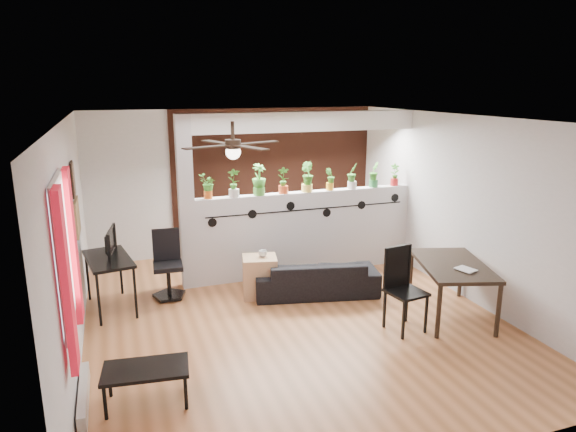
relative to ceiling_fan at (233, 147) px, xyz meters
The scene contains 30 objects.
room_shell 1.33m from the ceiling_fan, 20.56° to the left, with size 6.30×7.10×2.90m.
partition_wall 2.91m from the ceiling_fan, 48.37° to the left, with size 3.60×0.18×1.35m, color #BCBCC1.
ceiling_header 2.41m from the ceiling_fan, 48.37° to the left, with size 3.60×0.18×0.30m, color silver.
pier_column 2.09m from the ceiling_fan, 99.77° to the left, with size 0.22×0.20×2.60m, color #BCBCC1.
brick_panel 3.78m from the ceiling_fan, 63.93° to the left, with size 3.90×0.05×2.60m, color brown.
vine_decal 2.64m from the ceiling_fan, 46.80° to the left, with size 3.31×0.01×0.30m.
window_assembly 2.13m from the ceiling_fan, 152.87° to the right, with size 0.09×1.30×1.55m.
baseboard_heater 2.96m from the ceiling_fan, 152.65° to the right, with size 0.08×1.00×0.18m, color beige.
corkboard 2.38m from the ceiling_fan, 144.85° to the left, with size 0.03×0.60×0.45m, color olive.
framed_art 2.19m from the ceiling_fan, 145.97° to the left, with size 0.03×0.34×0.44m.
ceiling_fan is the anchor object (origin of this frame).
potted_plant_0 1.96m from the ceiling_fan, 89.36° to the left, with size 0.23×0.22×0.37m.
potted_plant_1 1.99m from the ceiling_fan, 77.02° to the left, with size 0.26×0.23×0.44m.
potted_plant_2 2.10m from the ceiling_fan, 65.77° to the left, with size 0.31×0.28×0.48m.
potted_plant_3 2.29m from the ceiling_fan, 56.20° to the left, with size 0.26×0.23×0.42m.
potted_plant_4 2.51m from the ceiling_fan, 48.37° to the left, with size 0.27×0.30×0.48m.
potted_plant_5 2.80m from the ceiling_fan, 42.06° to the left, with size 0.20×0.18×0.36m.
potted_plant_6 3.08m from the ceiling_fan, 36.98° to the left, with size 0.26×0.24×0.41m.
potted_plant_7 3.40m from the ceiling_fan, 32.88° to the left, with size 0.27×0.27×0.42m.
potted_plant_8 3.73m from the ceiling_fan, 29.51° to the left, with size 0.22×0.20×0.38m.
sofa 2.65m from the ceiling_fan, 32.66° to the left, with size 1.71×0.67×0.50m, color black.
cube_shelf 2.37m from the ceiling_fan, 61.25° to the left, with size 0.49×0.43×0.59m, color tan.
cup 2.10m from the ceiling_fan, 59.27° to the left, with size 0.12×0.12×0.10m, color gray.
computer_desk 2.56m from the ceiling_fan, 137.48° to the left, with size 0.70×1.10×0.74m.
monitor 2.54m from the ceiling_fan, 134.42° to the left, with size 0.06×0.35×0.20m, color black.
office_chair 2.50m from the ceiling_fan, 113.62° to the left, with size 0.50×0.50×0.97m.
dining_table 3.29m from the ceiling_fan, ahead, with size 1.17×1.52×0.73m.
book 3.20m from the ceiling_fan, 13.96° to the right, with size 0.18×0.24×0.02m, color gray.
folding_chair 2.65m from the ceiling_fan, 12.96° to the right, with size 0.49×0.49×1.06m.
coffee_table 2.53m from the ceiling_fan, 137.29° to the right, with size 0.85×0.54×0.38m.
Camera 1 is at (-2.11, -5.95, 2.98)m, focal length 32.00 mm.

